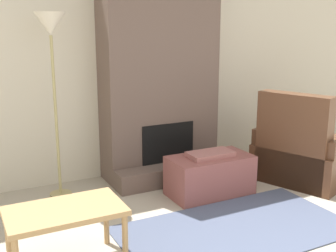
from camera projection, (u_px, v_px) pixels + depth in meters
name	position (u px, v px, depth m)	size (l,w,h in m)	color
wall_back	(150.00, 64.00, 5.06)	(7.70, 0.06, 2.60)	beige
fireplace	(160.00, 71.00, 4.84)	(1.36, 0.70, 2.60)	brown
ottoman	(210.00, 175.00, 4.45)	(0.88, 0.47, 0.47)	#8C4C47
armchair	(301.00, 155.00, 4.83)	(1.16, 1.21, 1.05)	brown
side_table	(65.00, 216.00, 3.03)	(0.83, 0.50, 0.47)	tan
floor_lamp_left	(51.00, 37.00, 4.11)	(0.30, 0.30, 1.88)	tan
area_rug	(236.00, 229.00, 3.70)	(2.04, 1.11, 0.01)	#4C5670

